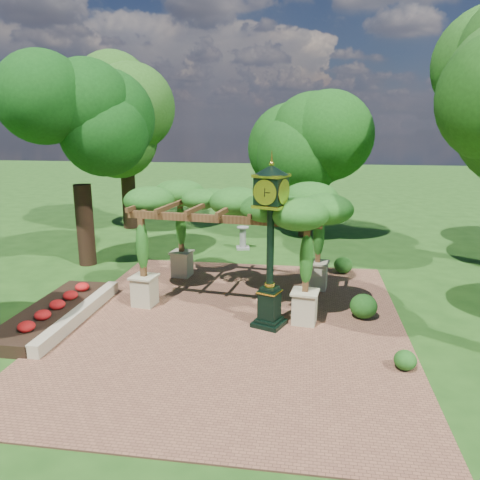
# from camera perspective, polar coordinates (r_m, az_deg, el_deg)

# --- Properties ---
(ground) EXTENTS (120.00, 120.00, 0.00)m
(ground) POSITION_cam_1_polar(r_m,az_deg,el_deg) (13.31, -1.62, -11.84)
(ground) COLOR #1E4714
(ground) RESTS_ON ground
(brick_plaza) EXTENTS (10.00, 12.00, 0.04)m
(brick_plaza) POSITION_cam_1_polar(r_m,az_deg,el_deg) (14.19, -0.90, -10.03)
(brick_plaza) COLOR brown
(brick_plaza) RESTS_ON ground
(border_wall) EXTENTS (0.35, 5.00, 0.40)m
(border_wall) POSITION_cam_1_polar(r_m,az_deg,el_deg) (15.08, -18.95, -8.59)
(border_wall) COLOR #C6B793
(border_wall) RESTS_ON ground
(flower_bed) EXTENTS (1.50, 5.00, 0.36)m
(flower_bed) POSITION_cam_1_polar(r_m,az_deg,el_deg) (15.51, -21.93, -8.31)
(flower_bed) COLOR red
(flower_bed) RESTS_ON ground
(pedestal_clock) EXTENTS (1.22, 1.22, 4.78)m
(pedestal_clock) POSITION_cam_1_polar(r_m,az_deg,el_deg) (13.10, 3.74, 0.99)
(pedestal_clock) COLOR black
(pedestal_clock) RESTS_ON brick_plaza
(pergola) EXTENTS (6.48, 4.53, 3.81)m
(pergola) POSITION_cam_1_polar(r_m,az_deg,el_deg) (15.38, -0.63, 3.97)
(pergola) COLOR #BEB68E
(pergola) RESTS_ON brick_plaza
(sundial) EXTENTS (0.70, 0.70, 1.08)m
(sundial) POSITION_cam_1_polar(r_m,az_deg,el_deg) (22.23, 0.35, 0.10)
(sundial) COLOR gray
(sundial) RESTS_ON ground
(shrub_front) EXTENTS (0.61, 0.61, 0.48)m
(shrub_front) POSITION_cam_1_polar(r_m,az_deg,el_deg) (12.24, 19.50, -13.64)
(shrub_front) COLOR #1E5317
(shrub_front) RESTS_ON brick_plaza
(shrub_mid) EXTENTS (0.97, 0.97, 0.74)m
(shrub_mid) POSITION_cam_1_polar(r_m,az_deg,el_deg) (14.82, 14.83, -7.81)
(shrub_mid) COLOR #1D5116
(shrub_mid) RESTS_ON brick_plaza
(shrub_back) EXTENTS (0.94, 0.94, 0.66)m
(shrub_back) POSITION_cam_1_polar(r_m,az_deg,el_deg) (18.99, 12.47, -2.99)
(shrub_back) COLOR #215719
(shrub_back) RESTS_ON brick_plaza
(tree_west_near) EXTENTS (4.02, 4.02, 8.77)m
(tree_west_near) POSITION_cam_1_polar(r_m,az_deg,el_deg) (20.14, -19.32, 13.78)
(tree_west_near) COLOR black
(tree_west_near) RESTS_ON ground
(tree_west_far) EXTENTS (4.89, 4.89, 9.20)m
(tree_west_far) POSITION_cam_1_polar(r_m,az_deg,el_deg) (27.10, -13.93, 14.63)
(tree_west_far) COLOR black
(tree_west_far) RESTS_ON ground
(tree_north) EXTENTS (4.47, 4.47, 7.46)m
(tree_north) POSITION_cam_1_polar(r_m,az_deg,el_deg) (24.54, 8.33, 12.21)
(tree_north) COLOR #312213
(tree_north) RESTS_ON ground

